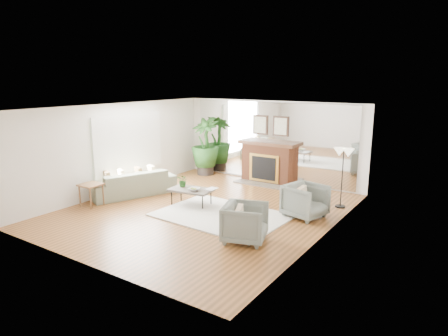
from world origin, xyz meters
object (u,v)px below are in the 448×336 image
Objects in this scene: sofa at (133,183)px; coffee_table at (191,190)px; potted_ficus at (205,144)px; floor_lamp at (343,157)px; fireplace at (267,161)px; armchair_front at (245,223)px; side_table at (91,187)px; armchair_back at (305,201)px.

coffee_table is at bearing 116.29° from sofa.
floor_lamp is (4.91, -0.98, 0.26)m from potted_ficus.
fireplace is 2.25m from potted_ficus.
armchair_front is (1.80, -4.34, -0.28)m from fireplace.
floor_lamp reaches higher than side_table.
armchair_back reaches higher than side_table.
armchair_front reaches higher than sofa.
fireplace is 1.37× the size of floor_lamp.
sofa is 1.54× the size of floor_lamp.
fireplace reaches higher than coffee_table.
side_table is (-2.59, -4.55, -0.18)m from fireplace.
armchair_front is 1.47× the size of side_table.
armchair_back reaches higher than coffee_table.
sofa is 5.64m from floor_lamp.
side_table reaches higher than coffee_table.
floor_lamp is at bearing -11.28° from potted_ficus.
potted_ficus is (0.38, 4.35, 0.54)m from side_table.
armchair_back is 5.30m from side_table.
armchair_back is at bearing 122.60° from sofa.
armchair_front is at bearing -67.51° from fireplace.
sofa is (-1.94, -0.16, -0.05)m from coffee_table.
sofa is 4.78m from armchair_back.
armchair_front is at bearing 97.61° from sofa.
armchair_front is 0.44× the size of potted_ficus.
sofa is 1.22× the size of potted_ficus.
fireplace is at bearing 5.09° from potted_ficus.
side_table is at bearing -94.95° from potted_ficus.
fireplace is 2.44× the size of armchair_front.
armchair_back is (2.24, -2.37, -0.27)m from fireplace.
armchair_back is 0.45× the size of potted_ficus.
armchair_back is 1.02× the size of armchair_front.
floor_lamp reaches higher than armchair_back.
potted_ficus reaches higher than side_table.
armchair_front reaches higher than coffee_table.
armchair_back is at bearing -110.94° from floor_lamp.
fireplace reaches higher than side_table.
potted_ficus is (0.24, 3.08, 0.68)m from sofa.
potted_ficus is at bearing -174.91° from fireplace.
armchair_back is 0.57× the size of floor_lamp.
potted_ficus is at bearing 168.72° from floor_lamp.
armchair_back is 2.02m from armchair_front.
sofa reaches higher than coffee_table.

